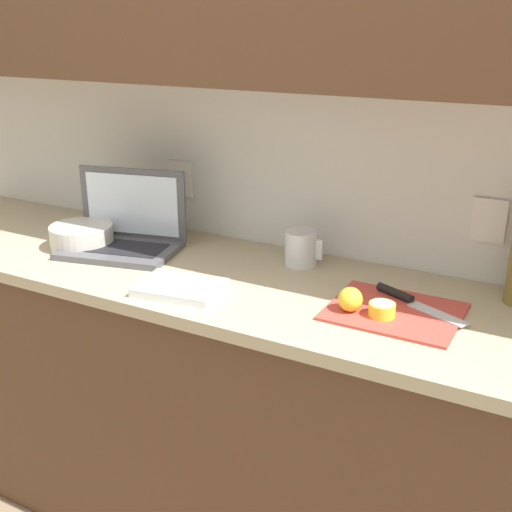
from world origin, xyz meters
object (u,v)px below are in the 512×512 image
(cutting_board, at_px, (394,312))
(measuring_cup, at_px, (301,248))
(lemon_half_cut, at_px, (382,309))
(lemon_whole_beside, at_px, (350,299))
(laptop, at_px, (125,231))
(bowl_white, at_px, (82,237))
(knife, at_px, (405,298))

(cutting_board, bearing_deg, measuring_cup, 150.78)
(cutting_board, xyz_separation_m, lemon_half_cut, (-0.02, -0.05, 0.02))
(lemon_whole_beside, bearing_deg, laptop, 172.15)
(laptop, bearing_deg, lemon_half_cut, -19.42)
(cutting_board, bearing_deg, lemon_whole_beside, -150.01)
(cutting_board, bearing_deg, laptop, 176.55)
(bowl_white, bearing_deg, knife, 3.92)
(lemon_half_cut, xyz_separation_m, lemon_whole_beside, (-0.08, -0.01, 0.01))
(lemon_half_cut, relative_size, bowl_white, 0.33)
(knife, distance_m, lemon_whole_beside, 0.16)
(lemon_half_cut, xyz_separation_m, measuring_cup, (-0.33, 0.24, 0.03))
(knife, relative_size, lemon_half_cut, 3.98)
(bowl_white, bearing_deg, measuring_cup, 16.17)
(cutting_board, height_order, lemon_half_cut, lemon_half_cut)
(laptop, bearing_deg, lemon_whole_beside, -20.71)
(knife, bearing_deg, lemon_whole_beside, -106.27)
(cutting_board, height_order, lemon_whole_beside, lemon_whole_beside)
(laptop, xyz_separation_m, lemon_half_cut, (0.87, -0.10, -0.03))
(cutting_board, xyz_separation_m, knife, (0.01, 0.07, 0.01))
(cutting_board, height_order, bowl_white, bowl_white)
(bowl_white, bearing_deg, laptop, 23.53)
(lemon_whole_beside, bearing_deg, knife, 49.91)
(lemon_half_cut, bearing_deg, measuring_cup, 143.75)
(knife, bearing_deg, laptop, -155.32)
(lemon_half_cut, bearing_deg, cutting_board, 68.84)
(laptop, height_order, cutting_board, laptop)
(cutting_board, bearing_deg, bowl_white, -179.82)
(knife, height_order, lemon_whole_beside, lemon_whole_beside)
(laptop, distance_m, lemon_whole_beside, 0.80)
(bowl_white, bearing_deg, lemon_half_cut, -2.48)
(cutting_board, relative_size, lemon_half_cut, 4.88)
(lemon_whole_beside, bearing_deg, cutting_board, 29.99)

